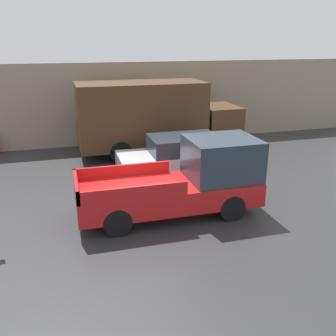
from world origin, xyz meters
TOP-DOWN VIEW (x-y plane):
  - ground_plane at (0.00, 0.00)m, footprint 60.00×60.00m
  - building_wall at (0.00, 7.81)m, footprint 28.00×0.15m
  - pickup_truck at (1.17, -0.84)m, footprint 5.41×1.98m
  - car at (2.10, 2.58)m, footprint 4.87×2.00m
  - delivery_truck at (1.69, 5.59)m, footprint 7.41×2.43m

SIDE VIEW (x-z plane):
  - ground_plane at x=0.00m, z-range 0.00..0.00m
  - car at x=2.10m, z-range 0.02..1.53m
  - pickup_truck at x=1.17m, z-range -0.09..2.18m
  - delivery_truck at x=1.69m, z-range 0.11..3.39m
  - building_wall at x=0.00m, z-range 0.00..4.02m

